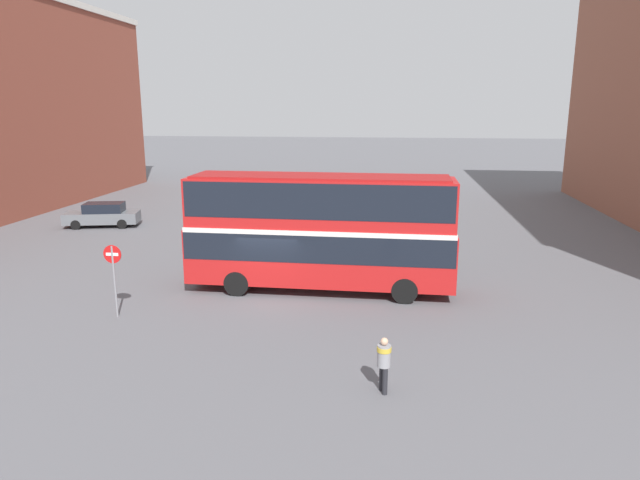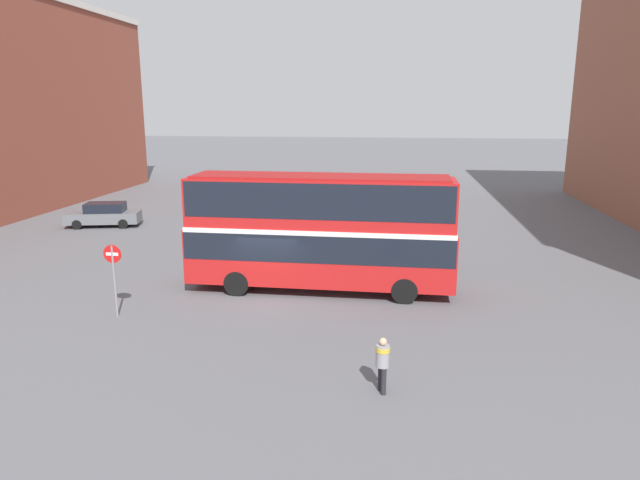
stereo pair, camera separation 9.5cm
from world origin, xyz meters
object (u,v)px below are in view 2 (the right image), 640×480
Objects in this scene: parked_car_kerb_near at (104,215)px; no_entry_sign at (114,268)px; double_decker_bus at (320,226)px; pedestrian_foreground at (383,359)px.

no_entry_sign is (8.55, -15.24, 1.09)m from parked_car_kerb_near.
double_decker_bus reaches higher than pedestrian_foreground.
parked_car_kerb_near is at bearing -68.72° from pedestrian_foreground.
pedestrian_foreground is 10.93m from no_entry_sign.
no_entry_sign is at bearing -46.17° from pedestrian_foreground.
pedestrian_foreground is 0.58× the size of no_entry_sign.
pedestrian_foreground is 27.02m from parked_car_kerb_near.
pedestrian_foreground is at bearing 120.28° from parked_car_kerb_near.
pedestrian_foreground is 0.33× the size of parked_car_kerb_near.
parked_car_kerb_near is 1.77× the size of no_entry_sign.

